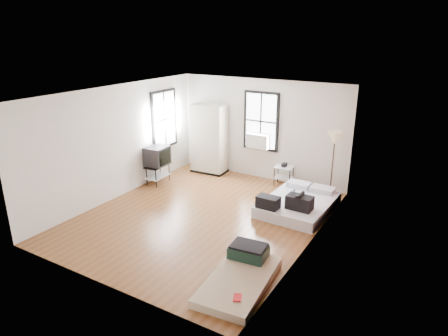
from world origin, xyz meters
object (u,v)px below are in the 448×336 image
Objects in this scene: side_table at (284,171)px; tv_stand at (157,157)px; mattress_bare at (241,273)px; floor_lamp at (335,141)px; mattress_main at (298,203)px; wardrobe at (209,139)px.

tv_stand is (-3.05, -1.60, 0.32)m from side_table.
tv_stand is (-4.13, 2.83, 0.64)m from mattress_bare.
mattress_bare is 1.11× the size of floor_lamp.
floor_lamp is at bearing -3.06° from side_table.
side_table is at bearing 24.29° from tv_stand.
side_table is at bearing 176.94° from floor_lamp.
side_table is (-1.07, 4.42, 0.31)m from mattress_bare.
tv_stand is (-3.96, -0.28, 0.58)m from mattress_main.
mattress_main is 1.19× the size of floor_lamp.
side_table is 3.46m from tv_stand.
wardrobe is 2.42m from side_table.
tv_stand reaches higher than mattress_main.
mattress_main is 3.59m from wardrobe.
floor_lamp is (0.41, 1.24, 1.28)m from mattress_main.
mattress_main is at bearing -55.50° from side_table.
wardrobe is at bearing 180.00° from floor_lamp.
wardrobe reaches higher than mattress_bare.
side_table reaches higher than mattress_main.
side_table is 0.61× the size of tv_stand.
tv_stand reaches higher than side_table.
mattress_bare is at bearing -85.08° from mattress_main.
floor_lamp is (3.66, 0.00, 0.44)m from wardrobe.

